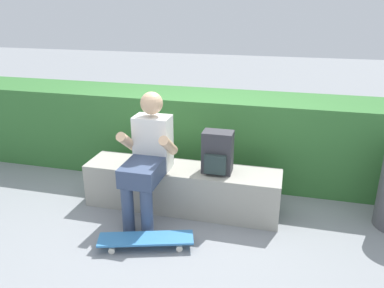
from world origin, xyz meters
TOP-DOWN VIEW (x-y plane):
  - ground_plane at (0.00, 0.00)m, footprint 24.00×24.00m
  - bench_main at (0.00, 0.27)m, footprint 1.92×0.43m
  - person_skater at (-0.26, 0.07)m, footprint 0.49×0.62m
  - skateboard_near_person at (-0.11, -0.44)m, footprint 0.82×0.43m
  - backpack_on_bench at (0.35, 0.27)m, footprint 0.28×0.23m
  - hedge_row at (-0.24, 1.18)m, footprint 5.73×0.74m

SIDE VIEW (x-z plane):
  - ground_plane at x=0.00m, z-range 0.00..0.00m
  - skateboard_near_person at x=-0.11m, z-range 0.03..0.12m
  - bench_main at x=0.00m, z-range 0.00..0.44m
  - hedge_row at x=-0.24m, z-range 0.00..0.96m
  - backpack_on_bench at x=0.35m, z-range 0.43..0.83m
  - person_skater at x=-0.26m, z-range 0.04..1.23m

